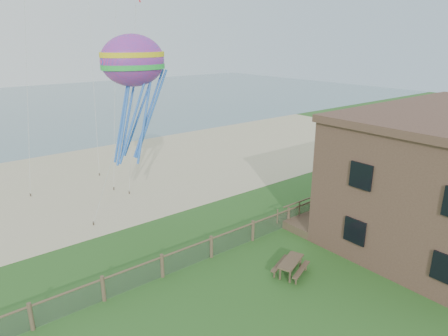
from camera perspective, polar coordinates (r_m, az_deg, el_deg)
The scene contains 6 objects.
ground at distance 18.35m, azimuth 10.24°, elevation -19.88°, with size 160.00×160.00×0.00m, color #29561D.
sand_beach at distance 35.01m, azimuth -17.74°, elevation -1.53°, with size 72.00×20.00×0.02m, color #C2B78C.
chainlink_fence at distance 21.71m, azimuth -1.82°, elevation -11.35°, with size 36.20×0.20×1.25m, color brown, non-canonical shape.
motel_deck at distance 30.17m, azimuth 19.62°, elevation -4.36°, with size 15.00×2.00×0.50m, color brown.
picnic_table at distance 20.66m, azimuth 9.47°, elevation -13.79°, with size 1.83×1.38×0.77m, color brown, non-canonical shape.
octopus_kite at distance 22.38m, azimuth -12.53°, elevation 9.96°, with size 3.54×2.50×7.28m, color #FD2770, non-canonical shape.
Camera 1 is at (-11.28, -9.20, 11.18)m, focal length 32.00 mm.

